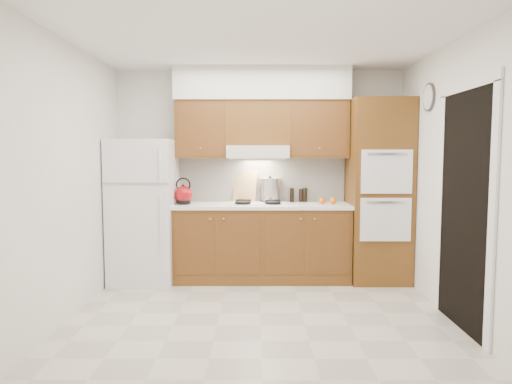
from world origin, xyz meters
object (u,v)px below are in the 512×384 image
(fridge, at_px, (144,211))
(stock_pot, at_px, (270,189))
(oven_cabinet, at_px, (378,191))
(kettle, at_px, (183,195))

(fridge, bearing_deg, stock_pot, 9.72)
(oven_cabinet, height_order, kettle, oven_cabinet)
(fridge, relative_size, stock_pot, 6.48)
(oven_cabinet, xyz_separation_m, kettle, (-2.37, -0.01, -0.04))
(kettle, xyz_separation_m, stock_pot, (1.06, 0.24, 0.04))
(kettle, bearing_deg, oven_cabinet, 21.41)
(kettle, relative_size, stock_pot, 0.81)
(fridge, relative_size, kettle, 7.98)
(fridge, bearing_deg, oven_cabinet, 0.70)
(oven_cabinet, relative_size, stock_pot, 8.29)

